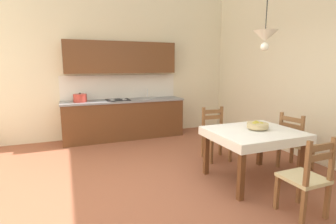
{
  "coord_description": "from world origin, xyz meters",
  "views": [
    {
      "loc": [
        -1.12,
        -2.97,
        1.67
      ],
      "look_at": [
        0.3,
        0.57,
        0.98
      ],
      "focal_mm": 27.59,
      "sensor_mm": 36.0,
      "label": 1
    }
  ],
  "objects_px": {
    "dining_chair_camera_side": "(306,179)",
    "fruit_bowl": "(257,125)",
    "pendant_lamp": "(265,37)",
    "dining_chair_kitchen_side": "(216,135)",
    "dining_chair_window_side": "(295,143)",
    "kitchen_cabinetry": "(123,101)",
    "dining_table": "(253,139)"
  },
  "relations": [
    {
      "from": "dining_table",
      "to": "fruit_bowl",
      "type": "bearing_deg",
      "value": 17.28
    },
    {
      "from": "dining_table",
      "to": "dining_chair_kitchen_side",
      "type": "xyz_separation_m",
      "value": [
        -0.02,
        0.98,
        -0.18
      ]
    },
    {
      "from": "dining_table",
      "to": "dining_chair_camera_side",
      "type": "xyz_separation_m",
      "value": [
        -0.07,
        -0.97,
        -0.18
      ]
    },
    {
      "from": "dining_chair_camera_side",
      "to": "dining_chair_kitchen_side",
      "type": "height_order",
      "value": "same"
    },
    {
      "from": "fruit_bowl",
      "to": "pendant_lamp",
      "type": "bearing_deg",
      "value": -117.7
    },
    {
      "from": "dining_chair_window_side",
      "to": "dining_chair_camera_side",
      "type": "bearing_deg",
      "value": -133.13
    },
    {
      "from": "dining_table",
      "to": "dining_chair_window_side",
      "type": "height_order",
      "value": "dining_chair_window_side"
    },
    {
      "from": "kitchen_cabinetry",
      "to": "dining_chair_camera_side",
      "type": "distance_m",
      "value": 4.13
    },
    {
      "from": "dining_chair_window_side",
      "to": "fruit_bowl",
      "type": "distance_m",
      "value": 0.9
    },
    {
      "from": "kitchen_cabinetry",
      "to": "dining_chair_camera_side",
      "type": "height_order",
      "value": "kitchen_cabinetry"
    },
    {
      "from": "dining_chair_kitchen_side",
      "to": "dining_chair_camera_side",
      "type": "bearing_deg",
      "value": -91.7
    },
    {
      "from": "kitchen_cabinetry",
      "to": "dining_table",
      "type": "height_order",
      "value": "kitchen_cabinetry"
    },
    {
      "from": "dining_chair_kitchen_side",
      "to": "pendant_lamp",
      "type": "bearing_deg",
      "value": -87.46
    },
    {
      "from": "dining_chair_camera_side",
      "to": "dining_chair_window_side",
      "type": "xyz_separation_m",
      "value": [
        0.98,
        1.04,
        0.0
      ]
    },
    {
      "from": "dining_chair_camera_side",
      "to": "fruit_bowl",
      "type": "height_order",
      "value": "dining_chair_camera_side"
    },
    {
      "from": "dining_chair_camera_side",
      "to": "dining_chair_window_side",
      "type": "relative_size",
      "value": 1.0
    },
    {
      "from": "dining_chair_camera_side",
      "to": "pendant_lamp",
      "type": "relative_size",
      "value": 1.16
    },
    {
      "from": "dining_chair_kitchen_side",
      "to": "dining_chair_window_side",
      "type": "xyz_separation_m",
      "value": [
        0.92,
        -0.9,
        0.0
      ]
    },
    {
      "from": "kitchen_cabinetry",
      "to": "dining_chair_kitchen_side",
      "type": "xyz_separation_m",
      "value": [
        1.24,
        -1.99,
        -0.41
      ]
    },
    {
      "from": "dining_chair_kitchen_side",
      "to": "pendant_lamp",
      "type": "distance_m",
      "value": 1.92
    },
    {
      "from": "dining_chair_kitchen_side",
      "to": "dining_chair_window_side",
      "type": "distance_m",
      "value": 1.29
    },
    {
      "from": "dining_chair_kitchen_side",
      "to": "pendant_lamp",
      "type": "height_order",
      "value": "pendant_lamp"
    },
    {
      "from": "pendant_lamp",
      "to": "dining_chair_window_side",
      "type": "bearing_deg",
      "value": 9.33
    },
    {
      "from": "dining_table",
      "to": "dining_chair_window_side",
      "type": "bearing_deg",
      "value": 4.51
    },
    {
      "from": "dining_chair_kitchen_side",
      "to": "pendant_lamp",
      "type": "xyz_separation_m",
      "value": [
        0.05,
        -1.05,
        1.61
      ]
    },
    {
      "from": "dining_table",
      "to": "dining_chair_kitchen_side",
      "type": "relative_size",
      "value": 1.33
    },
    {
      "from": "dining_chair_kitchen_side",
      "to": "pendant_lamp",
      "type": "relative_size",
      "value": 1.16
    },
    {
      "from": "dining_chair_window_side",
      "to": "fruit_bowl",
      "type": "height_order",
      "value": "dining_chair_window_side"
    },
    {
      "from": "dining_table",
      "to": "dining_chair_kitchen_side",
      "type": "bearing_deg",
      "value": 91.01
    },
    {
      "from": "kitchen_cabinetry",
      "to": "dining_chair_camera_side",
      "type": "xyz_separation_m",
      "value": [
        1.18,
        -3.94,
        -0.41
      ]
    },
    {
      "from": "dining_chair_window_side",
      "to": "fruit_bowl",
      "type": "xyz_separation_m",
      "value": [
        -0.82,
        -0.05,
        0.37
      ]
    },
    {
      "from": "dining_chair_camera_side",
      "to": "dining_chair_window_side",
      "type": "distance_m",
      "value": 1.43
    }
  ]
}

